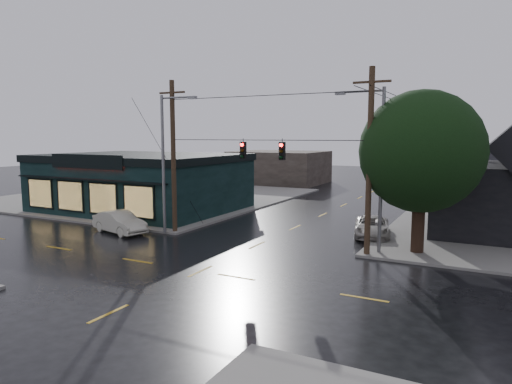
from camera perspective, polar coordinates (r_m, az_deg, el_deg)
The scene contains 15 objects.
ground_plane at distance 22.67m, azimuth -6.96°, elevation -9.81°, with size 160.00×160.00×0.00m, color black.
sidewalk_nw at distance 50.20m, azimuth -12.97°, elevation -0.55°, with size 28.00×28.00×0.15m, color slate.
pizza_shop at distance 41.37m, azimuth -14.09°, elevation 1.29°, with size 16.30×12.34×4.90m.
corner_tree at distance 26.31m, azimuth 19.95°, elevation 4.74°, with size 6.65×6.65×8.89m.
utility_pole_nw at distance 31.48m, azimuth -10.08°, elevation -5.08°, with size 2.00×0.32×10.15m, color #302415, non-canonical shape.
utility_pole_ne at distance 25.90m, azimuth 13.65°, elevation -7.81°, with size 2.00×0.32×10.15m, color #302415, non-canonical shape.
utility_pole_far_a at distance 46.70m, azimuth 19.97°, elevation -1.44°, with size 2.00×0.32×9.65m, color #302415, non-canonical shape.
utility_pole_far_b at distance 66.45m, azimuth 22.24°, elevation 0.86°, with size 2.00×0.32×9.15m, color #302415, non-canonical shape.
utility_pole_far_c at distance 86.32m, azimuth 23.46°, elevation 2.11°, with size 2.00×0.32×9.15m, color #302415, non-canonical shape.
span_signal_assembly at distance 27.27m, azimuth 0.78°, elevation 5.25°, with size 13.00×0.48×1.23m.
streetlight_nw at distance 31.12m, azimuth -11.31°, elevation -5.25°, with size 5.40×0.30×9.15m, color slate, non-canonical shape.
streetlight_ne at distance 26.45m, azimuth 15.08°, elevation -7.54°, with size 5.40×0.30×9.15m, color slate, non-canonical shape.
bg_building_west at distance 63.72m, azimuth 2.94°, elevation 3.12°, with size 12.00×10.00×4.40m, color #2E2621.
sedan_cream at distance 32.23m, azimuth -16.68°, elevation -3.64°, with size 1.58×4.52×1.49m, color #B8B6A1.
suv_silver at distance 30.79m, azimuth 14.31°, elevation -4.22°, with size 2.17×4.70×1.31m, color #AFAAA1.
Camera 1 is at (12.31, -17.87, 6.56)m, focal length 32.00 mm.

